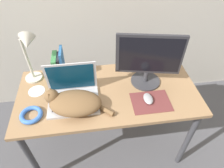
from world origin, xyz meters
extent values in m
cube|color=#93704C|center=(0.00, 0.31, 0.74)|extent=(1.32, 0.62, 0.03)
cylinder|color=#38383D|center=(-0.61, 0.05, 0.36)|extent=(0.04, 0.04, 0.73)
cylinder|color=#38383D|center=(0.61, 0.05, 0.36)|extent=(0.04, 0.04, 0.73)
cylinder|color=#38383D|center=(-0.61, 0.57, 0.36)|extent=(0.04, 0.04, 0.73)
cylinder|color=#38383D|center=(0.61, 0.57, 0.36)|extent=(0.04, 0.04, 0.73)
cube|color=#B7B7BC|center=(-0.25, 0.23, 0.76)|extent=(0.35, 0.25, 0.02)
cube|color=#28282D|center=(-0.25, 0.22, 0.77)|extent=(0.28, 0.13, 0.00)
cube|color=#B7B7BC|center=(-0.25, 0.34, 0.90)|extent=(0.35, 0.03, 0.25)
cube|color=#0A334C|center=(-0.25, 0.34, 0.90)|extent=(0.31, 0.02, 0.22)
ellipsoid|color=brown|center=(-0.23, 0.18, 0.81)|extent=(0.37, 0.27, 0.11)
sphere|color=brown|center=(-0.38, 0.24, 0.83)|extent=(0.10, 0.10, 0.10)
cone|color=brown|center=(-0.39, 0.26, 0.87)|extent=(0.04, 0.04, 0.03)
cone|color=brown|center=(-0.39, 0.21, 0.87)|extent=(0.04, 0.04, 0.03)
cylinder|color=brown|center=(-0.04, 0.13, 0.77)|extent=(0.12, 0.12, 0.03)
cylinder|color=#333338|center=(0.30, 0.38, 0.76)|extent=(0.22, 0.22, 0.01)
cylinder|color=#333338|center=(0.30, 0.38, 0.81)|extent=(0.04, 0.04, 0.08)
cube|color=#28282D|center=(0.30, 0.38, 1.00)|extent=(0.46, 0.11, 0.31)
cube|color=black|center=(0.30, 0.37, 1.00)|extent=(0.42, 0.08, 0.27)
cube|color=brown|center=(0.28, 0.17, 0.76)|extent=(0.27, 0.20, 0.00)
ellipsoid|color=#99999E|center=(0.27, 0.19, 0.77)|extent=(0.06, 0.10, 0.03)
cube|color=#387A42|center=(-0.37, 0.52, 0.86)|extent=(0.04, 0.15, 0.21)
cube|color=#232328|center=(-0.34, 0.52, 0.85)|extent=(0.02, 0.13, 0.20)
cube|color=#285B93|center=(-0.32, 0.52, 0.88)|extent=(0.02, 0.14, 0.25)
cylinder|color=beige|center=(-0.56, 0.53, 0.76)|extent=(0.13, 0.13, 0.01)
cylinder|color=beige|center=(-0.56, 0.53, 0.94)|extent=(0.02, 0.02, 0.34)
cone|color=beige|center=(-0.51, 0.49, 1.10)|extent=(0.11, 0.13, 0.14)
torus|color=blue|center=(-0.52, 0.15, 0.77)|extent=(0.15, 0.15, 0.03)
cylinder|color=silver|center=(-0.52, 0.38, 0.75)|extent=(0.12, 0.12, 0.00)
camera|label=1|loc=(-0.11, -0.70, 1.81)|focal=32.00mm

